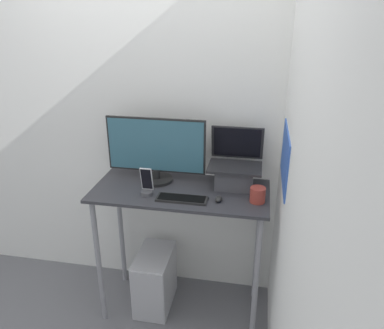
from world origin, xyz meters
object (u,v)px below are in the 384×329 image
mouse (219,199)px  computer_tower (155,280)px  cell_phone (147,187)px  laptop (235,171)px  keyboard (182,199)px  monitor (156,151)px

mouse → computer_tower: bearing=167.1°
cell_phone → computer_tower: size_ratio=0.41×
laptop → cell_phone: size_ratio=2.08×
mouse → keyboard: bearing=-173.2°
laptop → monitor: size_ratio=0.57×
laptop → computer_tower: size_ratio=0.86×
monitor → mouse: (0.44, -0.21, -0.20)m
computer_tower → laptop: bearing=12.2°
laptop → monitor: (-0.52, -0.01, 0.11)m
keyboard → computer_tower: (-0.24, 0.13, -0.75)m
mouse → cell_phone: (-0.45, 0.00, 0.04)m
laptop → computer_tower: 1.01m
monitor → computer_tower: monitor is taller
mouse → cell_phone: 0.45m
laptop → keyboard: (-0.30, -0.25, -0.10)m
monitor → cell_phone: 0.26m
monitor → keyboard: size_ratio=2.12×
cell_phone → computer_tower: (-0.01, 0.10, -0.80)m
mouse → laptop: bearing=71.0°
monitor → cell_phone: bearing=-92.0°
laptop → keyboard: bearing=-140.4°
keyboard → mouse: bearing=6.8°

